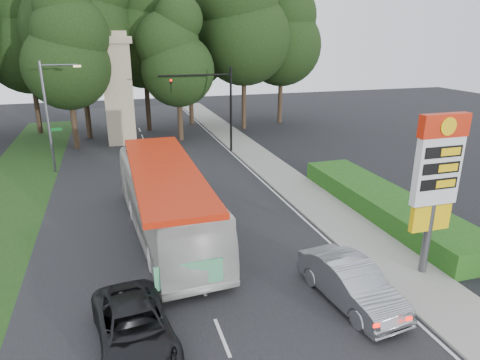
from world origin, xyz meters
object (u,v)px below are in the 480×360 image
object	(u,v)px
sedan_silver	(351,283)
streetlight_signs	(50,112)
suv_charcoal	(134,327)
monument	(118,88)
transit_bus	(166,201)
traffic_signal_mast	(216,98)
gas_station_pylon	(437,174)

from	to	relation	value
sedan_silver	streetlight_signs	bearing A→B (deg)	113.49
sedan_silver	suv_charcoal	xyz separation A→B (m)	(-7.97, -0.08, -0.13)
streetlight_signs	monument	size ratio (longest dim) A/B	0.80
streetlight_signs	transit_bus	xyz separation A→B (m)	(6.33, -13.01, -2.65)
monument	sedan_silver	xyz separation A→B (m)	(7.17, -28.92, -4.29)
traffic_signal_mast	monument	bearing A→B (deg)	142.00
streetlight_signs	suv_charcoal	distance (m)	21.75
monument	suv_charcoal	xyz separation A→B (m)	(-0.80, -29.00, -4.41)
monument	transit_bus	distance (m)	21.30
traffic_signal_mast	transit_bus	distance (m)	16.53
traffic_signal_mast	sedan_silver	bearing A→B (deg)	-91.28
sedan_silver	suv_charcoal	distance (m)	7.97
transit_bus	sedan_silver	size ratio (longest dim) A/B	2.59
transit_bus	suv_charcoal	distance (m)	8.36
sedan_silver	monument	bearing A→B (deg)	97.26
monument	transit_bus	xyz separation A→B (m)	(1.34, -21.00, -3.31)
suv_charcoal	sedan_silver	bearing A→B (deg)	-5.74
streetlight_signs	sedan_silver	size ratio (longest dim) A/B	1.61
streetlight_signs	traffic_signal_mast	bearing A→B (deg)	8.92
streetlight_signs	suv_charcoal	bearing A→B (deg)	-78.73
traffic_signal_mast	sedan_silver	distance (m)	23.24
streetlight_signs	transit_bus	size ratio (longest dim) A/B	0.62
traffic_signal_mast	suv_charcoal	xyz separation A→B (m)	(-8.48, -23.00, -3.98)
gas_station_pylon	transit_bus	xyz separation A→B (m)	(-9.86, 7.01, -2.66)
gas_station_pylon	sedan_silver	world-z (taller)	gas_station_pylon
gas_station_pylon	traffic_signal_mast	distance (m)	22.29
transit_bus	suv_charcoal	xyz separation A→B (m)	(-2.14, -8.01, -1.10)
suv_charcoal	transit_bus	bearing A→B (deg)	68.66
gas_station_pylon	suv_charcoal	xyz separation A→B (m)	(-12.00, -1.00, -3.76)
gas_station_pylon	streetlight_signs	xyz separation A→B (m)	(-16.19, 20.01, -0.01)
gas_station_pylon	suv_charcoal	distance (m)	12.61
gas_station_pylon	traffic_signal_mast	world-z (taller)	traffic_signal_mast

